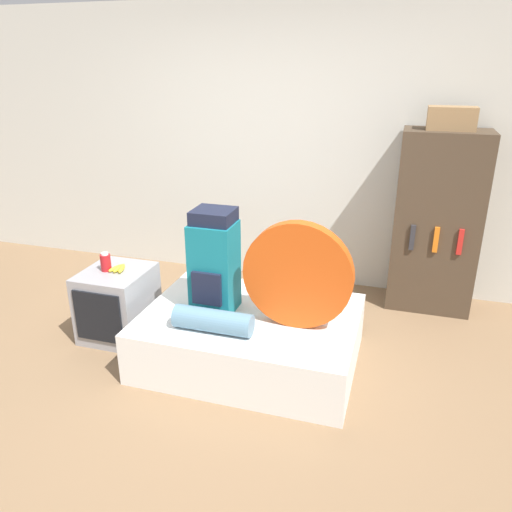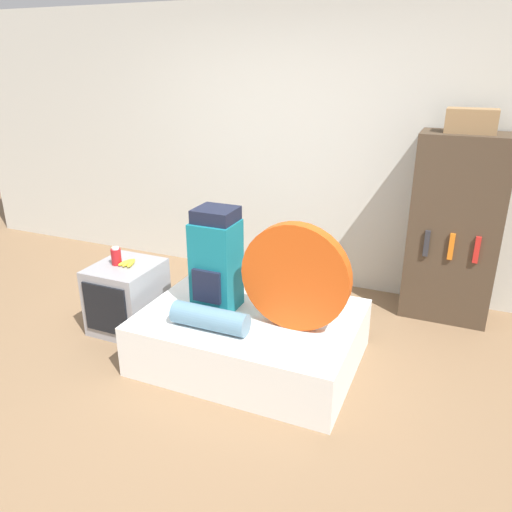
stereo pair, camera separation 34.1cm
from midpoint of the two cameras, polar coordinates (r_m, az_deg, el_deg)
The scene contains 11 objects.
ground_plane at distance 3.51m, azimuth -9.76°, elevation -15.28°, with size 16.00×16.00×0.00m, color #846647.
wall_back at distance 4.83m, azimuth 0.47°, elevation 12.17°, with size 8.00×0.05×2.60m.
bed at distance 3.70m, azimuth -3.28°, elevation -9.26°, with size 1.52×1.13×0.38m.
backpack at distance 3.55m, azimuth -7.55°, elevation -0.80°, with size 0.30×0.31×0.75m.
tent_bag at distance 3.30m, azimuth 1.87°, elevation -2.28°, with size 0.74×0.09×0.74m.
sleeping_roll at distance 3.38m, azimuth -7.86°, elevation -7.41°, with size 0.54×0.16×0.16m.
television at distance 4.18m, azimuth -17.79°, elevation -5.20°, with size 0.49×0.56×0.55m.
canister at distance 4.08m, azimuth -19.13°, elevation -0.72°, with size 0.08×0.08×0.15m.
banana_bunch at distance 4.07m, azimuth -17.71°, elevation -1.38°, with size 0.13×0.16×0.04m.
bookshelf at distance 4.50m, azimuth 17.92°, elevation 3.62°, with size 0.70×0.45×1.56m.
cardboard_box at distance 4.33m, azimuth 19.33°, elevation 14.62°, with size 0.37×0.20×0.18m.
Camera 1 is at (1.20, -2.53, 2.08)m, focal length 35.00 mm.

